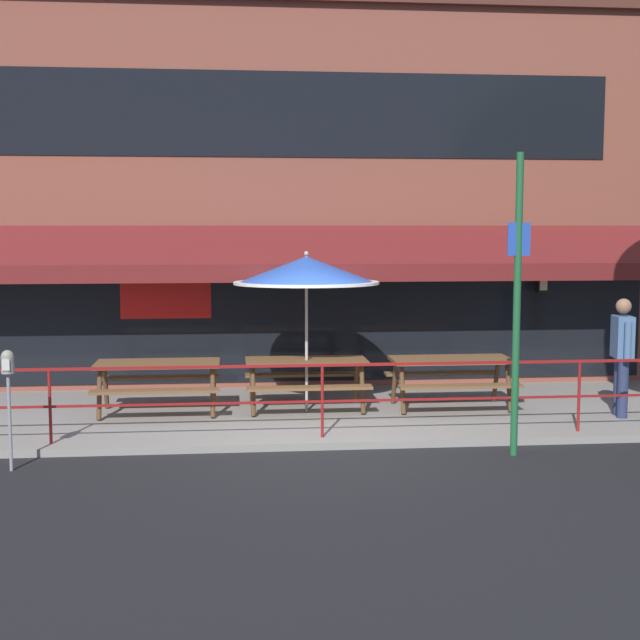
# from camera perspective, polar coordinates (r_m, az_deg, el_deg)

# --- Properties ---
(ground_plane) EXTENTS (120.00, 120.00, 0.00)m
(ground_plane) POSITION_cam_1_polar(r_m,az_deg,el_deg) (11.43, 0.30, -8.35)
(ground_plane) COLOR black
(patio_deck) EXTENTS (15.00, 4.00, 0.10)m
(patio_deck) POSITION_cam_1_polar(r_m,az_deg,el_deg) (13.36, -0.60, -6.02)
(patio_deck) COLOR gray
(patio_deck) RESTS_ON ground
(restaurant_building) EXTENTS (15.00, 1.60, 6.71)m
(restaurant_building) POSITION_cam_1_polar(r_m,az_deg,el_deg) (15.29, -1.36, 7.89)
(restaurant_building) COLOR brown
(restaurant_building) RESTS_ON ground
(patio_railing) EXTENTS (13.84, 0.04, 0.97)m
(patio_railing) POSITION_cam_1_polar(r_m,az_deg,el_deg) (11.55, 0.15, -4.14)
(patio_railing) COLOR maroon
(patio_railing) RESTS_ON patio_deck
(picnic_table_left) EXTENTS (1.80, 1.42, 0.76)m
(picnic_table_left) POSITION_cam_1_polar(r_m,az_deg,el_deg) (13.24, -10.34, -3.34)
(picnic_table_left) COLOR brown
(picnic_table_left) RESTS_ON patio_deck
(picnic_table_centre) EXTENTS (1.80, 1.42, 0.76)m
(picnic_table_centre) POSITION_cam_1_polar(r_m,az_deg,el_deg) (13.28, -0.89, -3.21)
(picnic_table_centre) COLOR brown
(picnic_table_centre) RESTS_ON patio_deck
(picnic_table_right) EXTENTS (1.80, 1.42, 0.76)m
(picnic_table_right) POSITION_cam_1_polar(r_m,az_deg,el_deg) (13.55, 8.38, -3.09)
(picnic_table_right) COLOR brown
(picnic_table_right) RESTS_ON patio_deck
(patio_umbrella_centre) EXTENTS (2.14, 2.14, 2.38)m
(patio_umbrella_centre) POSITION_cam_1_polar(r_m,az_deg,el_deg) (13.05, -0.88, 3.14)
(patio_umbrella_centre) COLOR #B7B2A8
(patio_umbrella_centre) RESTS_ON patio_deck
(pedestrian_walking) EXTENTS (0.30, 0.61, 1.71)m
(pedestrian_walking) POSITION_cam_1_polar(r_m,az_deg,el_deg) (13.50, 18.77, -1.88)
(pedestrian_walking) COLOR navy
(pedestrian_walking) RESTS_ON patio_deck
(parking_meter_near) EXTENTS (0.15, 0.16, 1.42)m
(parking_meter_near) POSITION_cam_1_polar(r_m,az_deg,el_deg) (10.89, -19.34, -3.25)
(parking_meter_near) COLOR gray
(parking_meter_near) RESTS_ON ground
(street_sign_pole) EXTENTS (0.28, 0.09, 3.73)m
(street_sign_pole) POSITION_cam_1_polar(r_m,az_deg,el_deg) (11.16, 12.50, 1.16)
(street_sign_pole) COLOR #1E6033
(street_sign_pole) RESTS_ON ground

